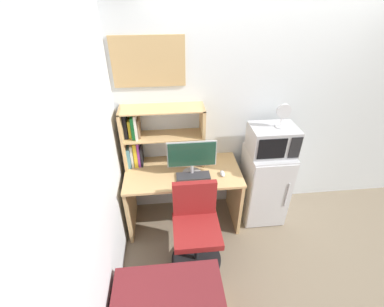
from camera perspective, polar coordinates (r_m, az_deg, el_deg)
wall_back at (r=3.33m, az=20.71°, el=8.76°), size 6.40×0.04×2.60m
wall_left at (r=1.76m, az=-23.74°, el=-15.99°), size 0.04×4.40×2.60m
desk at (r=3.12m, az=-1.91°, el=-7.27°), size 1.29×0.66×0.77m
hutch_bookshelf at (r=2.94m, az=-8.97°, el=3.77°), size 0.89×0.28×0.68m
monitor at (r=2.80m, az=-0.03°, el=-0.67°), size 0.52×0.21×0.41m
keyboard at (r=2.88m, az=0.26°, el=-4.84°), size 0.37×0.14×0.02m
computer_mouse at (r=2.92m, az=6.54°, el=-4.30°), size 0.05×0.11×0.04m
mini_fridge at (r=3.37m, az=15.17°, el=-6.46°), size 0.49×0.52×0.95m
microwave at (r=3.02m, az=16.85°, el=2.82°), size 0.50×0.37×0.31m
desk_fan at (r=2.91m, az=18.95°, el=7.99°), size 0.15×0.11×0.26m
desk_chair at (r=2.84m, az=0.85°, el=-16.29°), size 0.53×0.53×0.92m
wall_corkboard at (r=2.77m, az=-9.31°, el=18.82°), size 0.72×0.02×0.49m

